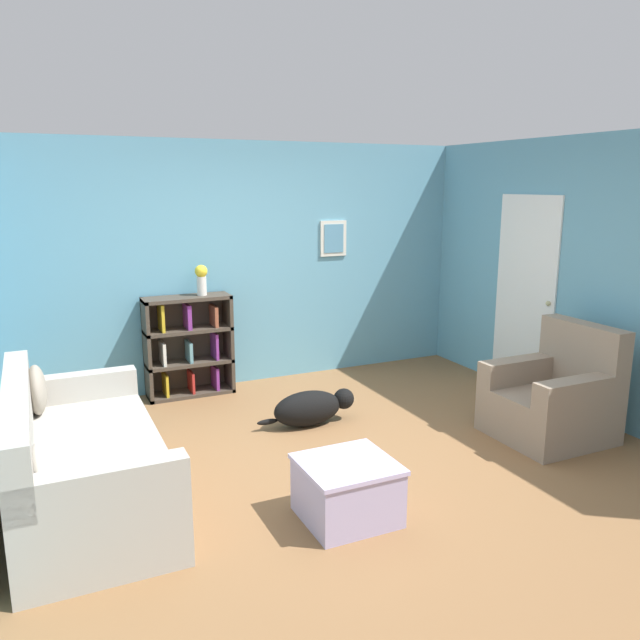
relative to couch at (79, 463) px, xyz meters
The scene contains 9 objects.
ground_plane 1.99m from the couch, ahead, with size 14.00×14.00×0.00m, color brown.
wall_back 3.12m from the couch, 48.43° to the left, with size 5.60×0.13×2.60m.
wall_right 4.62m from the couch, ahead, with size 0.16×5.00×2.60m.
couch is the anchor object (origin of this frame).
bookshelf 2.37m from the couch, 58.62° to the left, with size 0.88×0.32×1.04m.
recliner_chair 3.86m from the couch, ahead, with size 0.89×0.85×0.98m.
coffee_table 1.81m from the couch, 29.76° to the right, with size 0.60×0.57×0.40m.
dog 2.14m from the couch, 18.73° to the left, with size 0.94×0.29×0.32m.
vase 2.59m from the couch, 55.10° to the left, with size 0.13×0.13×0.31m.
Camera 1 is at (-2.13, -4.18, 2.16)m, focal length 35.00 mm.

